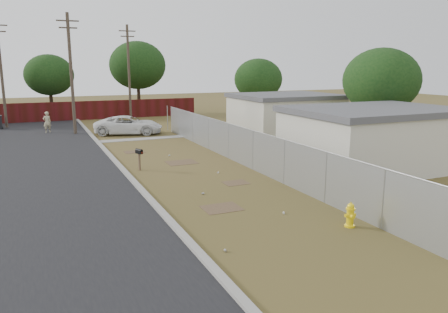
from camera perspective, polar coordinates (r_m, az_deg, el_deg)
name	(u,v)px	position (r m, az deg, el deg)	size (l,w,h in m)	color
ground	(195,176)	(21.03, -3.76, -2.50)	(120.00, 120.00, 0.00)	brown
street	(39,156)	(27.70, -22.97, 0.11)	(15.10, 60.00, 0.12)	black
chainlink_fence	(244,151)	(22.98, 2.65, 0.79)	(0.10, 27.06, 2.02)	#96999E
privacy_fence	(43,112)	(44.38, -22.57, 5.38)	(30.00, 0.12, 1.80)	#460F11
utility_poles	(70,71)	(39.97, -19.43, 10.45)	(12.60, 8.24, 9.00)	#46392E
houses	(323,125)	(28.06, 12.87, 4.09)	(9.30, 17.24, 3.10)	beige
horizon_trees	(118,71)	(43.43, -13.72, 10.75)	(33.32, 31.94, 7.78)	#332317
fire_hydrant	(350,215)	(14.95, 16.17, -7.39)	(0.39, 0.40, 0.84)	yellow
mailbox	(139,153)	(22.25, -11.03, 0.41)	(0.33, 0.47, 1.10)	brown
pickup_truck	(129,125)	(34.30, -12.36, 4.04)	(2.35, 5.09, 1.41)	white
pedestrian	(47,122)	(36.94, -22.11, 4.18)	(0.61, 0.40, 1.66)	tan
scattered_litter	(214,189)	(18.59, -1.35, -4.27)	(3.53, 13.61, 0.07)	silver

